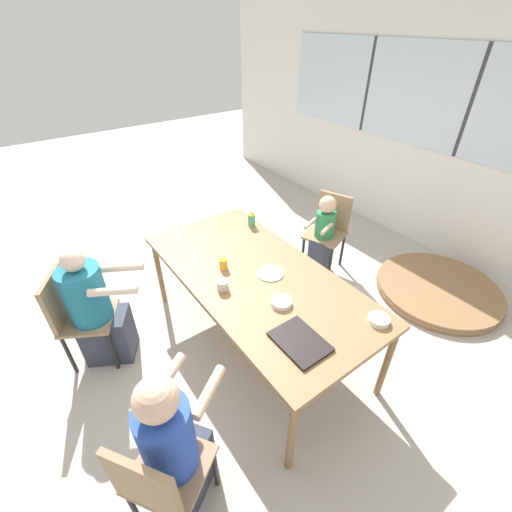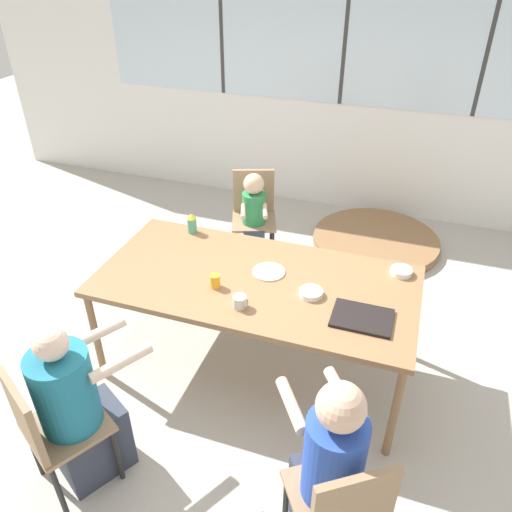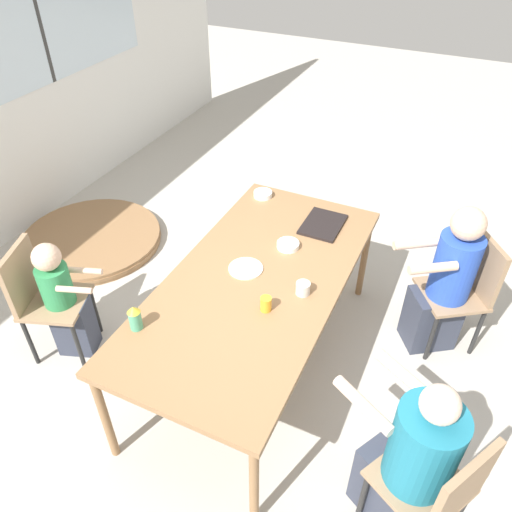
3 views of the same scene
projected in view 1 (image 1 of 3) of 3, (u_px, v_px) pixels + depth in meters
The scene contains 17 objects.
ground_plane at pixel (256, 340), 3.16m from camera, with size 16.00×16.00×0.00m, color #B2ADA3.
wall_back_with_windows at pixel (463, 134), 3.66m from camera, with size 8.40×0.08×2.80m.
dining_table at pixel (256, 279), 2.75m from camera, with size 2.10×1.02×0.77m.
chair_for_woman_green_shirt at pixel (159, 480), 1.74m from camera, with size 0.56×0.56×0.87m.
chair_for_man_blue_shirt at pixel (74, 311), 2.73m from camera, with size 0.55×0.55×0.87m.
chair_for_toddler at pixel (329, 225), 3.85m from camera, with size 0.51×0.51×0.87m.
person_woman_green_shirt at pixel (175, 448), 1.86m from camera, with size 0.52×0.58×1.15m.
person_man_blue_shirt at pixel (97, 313), 2.76m from camera, with size 0.55×0.65×1.11m.
person_toddler at pixel (322, 238), 3.79m from camera, with size 0.32×0.43×0.93m.
food_tray_dark at pixel (300, 341), 2.15m from camera, with size 0.35×0.26×0.02m.
coffee_mug at pixel (223, 285), 2.55m from camera, with size 0.09×0.09×0.08m.
sippy_cup at pixel (252, 218), 3.31m from camera, with size 0.07×0.07×0.16m.
juice_glass at pixel (223, 264), 2.76m from camera, with size 0.07×0.07×0.09m.
bowl_white_shallow at pixel (379, 320), 2.29m from camera, with size 0.14×0.14×0.04m.
bowl_cereal at pixel (281, 302), 2.43m from camera, with size 0.15×0.15×0.04m.
plate_tortillas at pixel (270, 273), 2.73m from camera, with size 0.22×0.22×0.01m.
folded_table_stack at pixel (438, 289), 3.68m from camera, with size 1.27×1.27×0.09m.
Camera 1 is at (1.73, -1.26, 2.46)m, focal length 24.00 mm.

